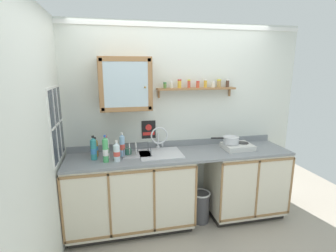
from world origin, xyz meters
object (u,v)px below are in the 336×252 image
object	(u,v)px
saucepan	(231,140)
trash_bin	(201,206)
hot_plate_stove	(238,146)
bottle_soda_green_5	(105,150)
bottle_water_clear_0	(117,152)
bottle_detergent_teal_2	(94,149)
warning_sign	(149,130)
bottle_juice_amber_4	(95,148)
dish_rack	(136,153)
sink	(160,154)
bottle_water_blue_3	(122,146)
mug	(128,151)
bottle_opaque_white_1	(106,148)
wall_cabinet	(125,84)

from	to	relation	value
saucepan	trash_bin	size ratio (longest dim) A/B	0.89
hot_plate_stove	bottle_soda_green_5	distance (m)	1.66
bottle_water_clear_0	bottle_detergent_teal_2	bearing A→B (deg)	155.92
trash_bin	warning_sign	bearing A→B (deg)	151.24
bottle_juice_amber_4	dish_rack	bearing A→B (deg)	-9.19
sink	trash_bin	size ratio (longest dim) A/B	1.26
bottle_water_blue_3	mug	bearing A→B (deg)	31.23
bottle_soda_green_5	trash_bin	world-z (taller)	bottle_soda_green_5
saucepan	bottle_opaque_white_1	distance (m)	1.56
dish_rack	bottle_detergent_teal_2	bearing A→B (deg)	-175.34
hot_plate_stove	bottle_water_clear_0	xyz separation A→B (m)	(-1.53, -0.12, 0.07)
hot_plate_stove	trash_bin	bearing A→B (deg)	-174.70
bottle_detergent_teal_2	mug	size ratio (longest dim) A/B	2.39
saucepan	warning_sign	world-z (taller)	warning_sign
bottle_detergent_teal_2	hot_plate_stove	bearing A→B (deg)	0.05
hot_plate_stove	warning_sign	size ratio (longest dim) A/B	1.55
mug	bottle_detergent_teal_2	bearing A→B (deg)	-169.19
bottle_detergent_teal_2	warning_sign	bearing A→B (deg)	23.46
bottle_water_clear_0	trash_bin	world-z (taller)	bottle_water_clear_0
bottle_water_blue_3	bottle_soda_green_5	size ratio (longest dim) A/B	0.94
dish_rack	trash_bin	bearing A→B (deg)	-5.86
bottle_detergent_teal_2	warning_sign	distance (m)	0.75
bottle_water_clear_0	mug	bearing A→B (deg)	54.03
saucepan	dish_rack	world-z (taller)	saucepan
bottle_water_clear_0	hot_plate_stove	bearing A→B (deg)	4.30
bottle_opaque_white_1	bottle_detergent_teal_2	world-z (taller)	bottle_detergent_teal_2
bottle_detergent_teal_2	bottle_juice_amber_4	bearing A→B (deg)	83.56
bottle_detergent_teal_2	wall_cabinet	bearing A→B (deg)	20.38
bottle_water_blue_3	dish_rack	bearing A→B (deg)	2.04
sink	mug	world-z (taller)	sink
hot_plate_stove	bottle_juice_amber_4	bearing A→B (deg)	176.36
hot_plate_stove	wall_cabinet	distance (m)	1.62
bottle_opaque_white_1	mug	bearing A→B (deg)	11.34
bottle_water_clear_0	bottle_soda_green_5	bearing A→B (deg)	179.71
warning_sign	trash_bin	xyz separation A→B (m)	(0.61, -0.34, -0.98)
dish_rack	mug	bearing A→B (deg)	157.94
hot_plate_stove	mug	world-z (taller)	mug
bottle_water_clear_0	bottle_detergent_teal_2	xyz separation A→B (m)	(-0.25, 0.11, 0.02)
dish_rack	mug	size ratio (longest dim) A/B	2.88
saucepan	bottle_opaque_white_1	size ratio (longest dim) A/B	1.34
wall_cabinet	warning_sign	size ratio (longest dim) A/B	2.61
dish_rack	saucepan	bearing A→B (deg)	-0.66
dish_rack	warning_sign	xyz separation A→B (m)	(0.20, 0.25, 0.21)
warning_sign	saucepan	bearing A→B (deg)	-14.73
dish_rack	bottle_opaque_white_1	bearing A→B (deg)	-177.50
bottle_water_clear_0	bottle_juice_amber_4	world-z (taller)	bottle_water_clear_0
sink	trash_bin	xyz separation A→B (m)	(0.51, -0.09, -0.72)
saucepan	bottle_soda_green_5	distance (m)	1.57
saucepan	bottle_water_clear_0	bearing A→B (deg)	-174.50
saucepan	bottle_detergent_teal_2	distance (m)	1.69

